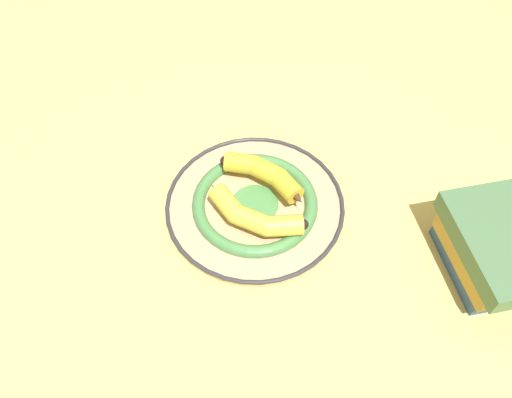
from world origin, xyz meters
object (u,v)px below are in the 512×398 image
object	(u,v)px
decorative_bowl	(256,206)
book_stack	(496,249)
banana_b	(266,174)
banana_a	(252,215)

from	to	relation	value
decorative_bowl	book_stack	size ratio (longest dim) A/B	1.32
banana_b	book_stack	distance (m)	0.42
decorative_bowl	book_stack	bearing A→B (deg)	-144.30
banana_a	banana_b	distance (m)	0.10
banana_b	banana_a	bearing A→B (deg)	107.23
decorative_bowl	banana_b	world-z (taller)	banana_b
banana_a	banana_b	size ratio (longest dim) A/B	1.04
banana_a	book_stack	xyz separation A→B (m)	(-0.31, -0.28, 0.01)
book_stack	decorative_bowl	bearing A→B (deg)	54.49
banana_a	book_stack	world-z (taller)	book_stack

